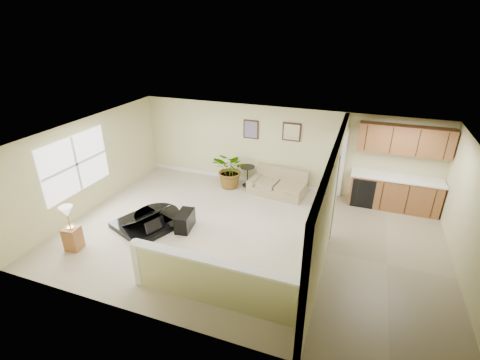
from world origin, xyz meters
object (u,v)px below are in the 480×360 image
(piano, at_px, (143,206))
(loveseat, at_px, (278,182))
(piano_bench, at_px, (185,221))
(accent_table, at_px, (247,173))
(small_plant, at_px, (322,200))
(lamp_stand, at_px, (71,231))
(palm_plant, at_px, (231,170))

(piano, xyz_separation_m, loveseat, (2.72, 2.95, -0.18))
(piano_bench, bearing_deg, piano, -168.65)
(piano, height_order, accent_table, piano)
(small_plant, bearing_deg, lamp_stand, -142.14)
(loveseat, distance_m, small_plant, 1.45)
(piano, relative_size, lamp_stand, 1.75)
(loveseat, bearing_deg, palm_plant, -166.97)
(piano_bench, xyz_separation_m, small_plant, (3.05, 2.29, 0.01))
(piano, distance_m, loveseat, 4.02)
(piano_bench, relative_size, accent_table, 1.02)
(small_plant, bearing_deg, accent_table, 166.23)
(palm_plant, height_order, lamp_stand, palm_plant)
(piano_bench, height_order, small_plant, small_plant)
(piano_bench, bearing_deg, palm_plant, 85.01)
(loveseat, xyz_separation_m, small_plant, (1.37, -0.46, -0.13))
(piano_bench, bearing_deg, lamp_stand, -140.65)
(loveseat, xyz_separation_m, palm_plant, (-1.45, -0.14, 0.22))
(accent_table, bearing_deg, palm_plant, -148.03)
(piano, bearing_deg, lamp_stand, -102.08)
(piano, xyz_separation_m, accent_table, (1.70, 3.08, -0.12))
(small_plant, bearing_deg, piano_bench, -143.14)
(accent_table, relative_size, palm_plant, 0.50)
(piano, height_order, small_plant, piano)
(lamp_stand, bearing_deg, small_plant, 37.86)
(accent_table, height_order, lamp_stand, lamp_stand)
(piano, distance_m, small_plant, 4.80)
(loveseat, relative_size, accent_table, 2.69)
(loveseat, height_order, small_plant, loveseat)
(piano, relative_size, accent_table, 2.94)
(piano, bearing_deg, small_plant, 53.03)
(piano_bench, bearing_deg, small_plant, 36.86)
(loveseat, height_order, accent_table, loveseat)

